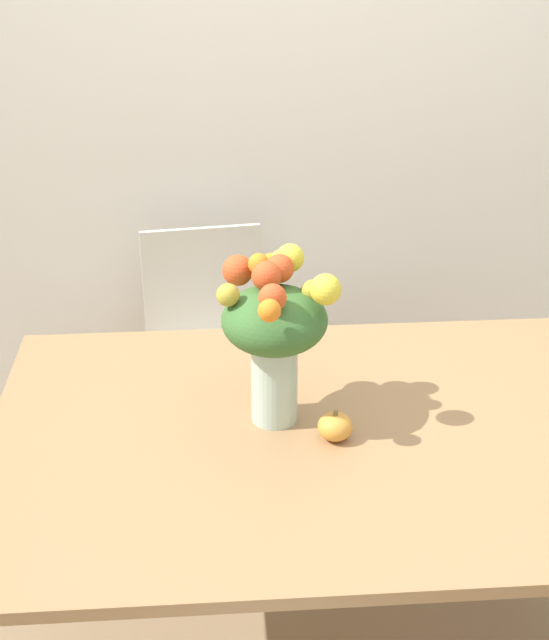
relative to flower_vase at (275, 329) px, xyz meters
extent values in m
cube|color=white|center=(0.11, 1.13, 0.35)|extent=(8.00, 0.06, 2.70)
cube|color=#9E754C|center=(0.11, -0.06, -0.26)|extent=(1.58, 1.08, 0.03)
cylinder|color=#9E754C|center=(-0.62, 0.42, -0.63)|extent=(0.06, 0.06, 0.73)
cylinder|color=#9E754C|center=(0.84, 0.42, -0.63)|extent=(0.06, 0.06, 0.73)
cylinder|color=#B2CCBC|center=(0.00, -0.01, -0.13)|extent=(0.11, 0.11, 0.22)
cylinder|color=silver|center=(0.00, -0.01, -0.18)|extent=(0.10, 0.10, 0.12)
cylinder|color=#38662D|center=(0.02, -0.01, -0.10)|extent=(0.01, 0.01, 0.26)
cylinder|color=#38662D|center=(0.01, 0.02, -0.10)|extent=(0.01, 0.01, 0.26)
cylinder|color=#38662D|center=(-0.02, 0.01, -0.10)|extent=(0.01, 0.01, 0.26)
cylinder|color=#38662D|center=(-0.02, -0.02, -0.10)|extent=(0.01, 0.01, 0.26)
cylinder|color=#38662D|center=(0.01, -0.03, -0.10)|extent=(0.01, 0.01, 0.26)
ellipsoid|color=#38662D|center=(0.00, -0.01, 0.03)|extent=(0.24, 0.24, 0.15)
sphere|color=orange|center=(-0.02, -0.14, 0.11)|extent=(0.05, 0.05, 0.05)
sphere|color=#D64C23|center=(-0.08, 0.10, 0.11)|extent=(0.07, 0.07, 0.07)
sphere|color=#D64C23|center=(-0.02, 0.01, 0.13)|extent=(0.07, 0.07, 0.07)
sphere|color=#D64C23|center=(0.01, 0.04, 0.13)|extent=(0.07, 0.07, 0.07)
sphere|color=yellow|center=(0.02, 0.08, 0.13)|extent=(0.05, 0.05, 0.05)
sphere|color=#D64C23|center=(-0.01, -0.07, 0.11)|extent=(0.06, 0.06, 0.06)
sphere|color=orange|center=(0.00, 0.10, 0.11)|extent=(0.06, 0.06, 0.06)
sphere|color=#AD9E33|center=(0.09, 0.01, 0.09)|extent=(0.05, 0.05, 0.05)
sphere|color=yellow|center=(0.04, 0.09, 0.14)|extent=(0.07, 0.07, 0.07)
sphere|color=orange|center=(-0.03, 0.06, 0.14)|extent=(0.05, 0.05, 0.05)
sphere|color=#AD9E33|center=(-0.11, -0.02, 0.10)|extent=(0.05, 0.05, 0.05)
sphere|color=yellow|center=(0.11, -0.05, 0.12)|extent=(0.07, 0.07, 0.07)
ellipsoid|color=gold|center=(0.13, -0.10, -0.21)|extent=(0.08, 0.08, 0.07)
cylinder|color=brown|center=(0.13, -0.10, -0.17)|extent=(0.01, 0.01, 0.01)
cube|color=silver|center=(-0.15, 0.74, -0.56)|extent=(0.47, 0.47, 0.02)
cylinder|color=silver|center=(-0.30, 0.55, -0.78)|extent=(0.04, 0.04, 0.43)
cylinder|color=silver|center=(0.04, 0.59, -0.78)|extent=(0.04, 0.04, 0.43)
cylinder|color=silver|center=(-0.34, 0.89, -0.78)|extent=(0.04, 0.04, 0.43)
cylinder|color=silver|center=(0.00, 0.93, -0.78)|extent=(0.04, 0.04, 0.43)
cube|color=silver|center=(-0.18, 0.94, -0.32)|extent=(0.40, 0.07, 0.44)
camera|label=1|loc=(-0.13, -1.82, 0.94)|focal=50.00mm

